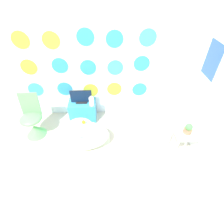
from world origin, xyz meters
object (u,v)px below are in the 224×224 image
object	(u,v)px
vase	(91,101)
bathtub	(80,135)
potted_plant_left	(188,129)
tv	(81,97)
chair	(33,124)

from	to	relation	value
vase	bathtub	bearing A→B (deg)	-107.09
bathtub	potted_plant_left	bearing A→B (deg)	-10.14
bathtub	tv	xyz separation A→B (m)	(-0.02, 0.73, 0.33)
bathtub	chair	size ratio (longest dim) A/B	1.18
chair	potted_plant_left	distance (m)	2.76
bathtub	chair	bearing A→B (deg)	161.91
potted_plant_left	chair	bearing A→B (deg)	167.06
chair	potted_plant_left	xyz separation A→B (m)	(2.67, -0.61, 0.38)
chair	tv	size ratio (longest dim) A/B	2.03
tv	bathtub	bearing A→B (deg)	-88.58
chair	potted_plant_left	size ratio (longest dim) A/B	4.93
tv	potted_plant_left	bearing A→B (deg)	-30.47
potted_plant_left	vase	bearing A→B (deg)	148.89
vase	potted_plant_left	size ratio (longest dim) A/B	1.17
chair	bathtub	bearing A→B (deg)	-18.09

